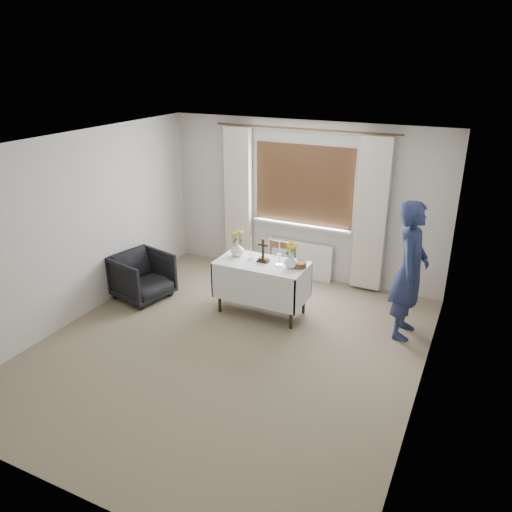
{
  "coord_description": "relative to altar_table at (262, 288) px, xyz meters",
  "views": [
    {
      "loc": [
        2.61,
        -4.63,
        3.39
      ],
      "look_at": [
        -0.02,
        0.84,
        0.93
      ],
      "focal_mm": 35.0,
      "sensor_mm": 36.0,
      "label": 1
    }
  ],
  "objects": [
    {
      "name": "flower_vase_left",
      "position": [
        -0.42,
        0.08,
        0.48
      ],
      "size": [
        0.24,
        0.24,
        0.2
      ],
      "primitive_type": "imported",
      "rotation": [
        0.0,
        0.0,
        0.28
      ],
      "color": "silver",
      "rests_on": "altar_table"
    },
    {
      "name": "person",
      "position": [
        1.91,
        0.28,
        0.51
      ],
      "size": [
        0.43,
        0.66,
        1.79
      ],
      "primitive_type": "imported",
      "rotation": [
        0.0,
        0.0,
        1.57
      ],
      "color": "navy",
      "rests_on": "ground"
    },
    {
      "name": "wicker_basket",
      "position": [
        0.51,
        0.08,
        0.42
      ],
      "size": [
        0.22,
        0.22,
        0.07
      ],
      "primitive_type": "cylinder",
      "rotation": [
        0.0,
        0.0,
        -0.17
      ],
      "color": "brown",
      "rests_on": "altar_table"
    },
    {
      "name": "candlestick_left",
      "position": [
        -0.18,
        0.02,
        0.54
      ],
      "size": [
        0.09,
        0.09,
        0.33
      ],
      "primitive_type": null,
      "rotation": [
        0.0,
        0.0,
        0.01
      ],
      "color": "silver",
      "rests_on": "altar_table"
    },
    {
      "name": "flower_vase_right",
      "position": [
        0.42,
        0.01,
        0.48
      ],
      "size": [
        0.23,
        0.23,
        0.19
      ],
      "primitive_type": "imported",
      "rotation": [
        0.0,
        0.0,
        -0.32
      ],
      "color": "silver",
      "rests_on": "altar_table"
    },
    {
      "name": "ground",
      "position": [
        0.03,
        -1.04,
        -0.38
      ],
      "size": [
        5.0,
        5.0,
        0.0
      ],
      "primitive_type": "plane",
      "color": "#807558",
      "rests_on": "ground"
    },
    {
      "name": "candlestick_right",
      "position": [
        0.25,
        0.02,
        0.55
      ],
      "size": [
        0.1,
        0.1,
        0.33
      ],
      "primitive_type": null,
      "rotation": [
        0.0,
        0.0,
        0.07
      ],
      "color": "silver",
      "rests_on": "altar_table"
    },
    {
      "name": "armchair",
      "position": [
        -1.79,
        -0.35,
        -0.04
      ],
      "size": [
        0.91,
        0.89,
        0.69
      ],
      "primitive_type": "imported",
      "rotation": [
        0.0,
        0.0,
        1.34
      ],
      "color": "black",
      "rests_on": "ground"
    },
    {
      "name": "altar_table",
      "position": [
        0.0,
        0.0,
        0.0
      ],
      "size": [
        1.24,
        0.64,
        0.76
      ],
      "primitive_type": "cube",
      "color": "white",
      "rests_on": "ground"
    },
    {
      "name": "wooden_chair",
      "position": [
        0.11,
        0.34,
        0.08
      ],
      "size": [
        0.47,
        0.47,
        0.92
      ],
      "primitive_type": null,
      "rotation": [
        0.0,
        0.0,
        0.11
      ],
      "color": "#58301E",
      "rests_on": "ground"
    },
    {
      "name": "radiator",
      "position": [
        0.03,
        1.38,
        -0.08
      ],
      "size": [
        1.1,
        0.1,
        0.6
      ],
      "primitive_type": "cube",
      "color": "silver",
      "rests_on": "ground"
    },
    {
      "name": "wooden_cross",
      "position": [
        0.0,
        0.04,
        0.55
      ],
      "size": [
        0.16,
        0.11,
        0.33
      ],
      "primitive_type": null,
      "rotation": [
        0.0,
        0.0,
        0.02
      ],
      "color": "black",
      "rests_on": "altar_table"
    }
  ]
}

